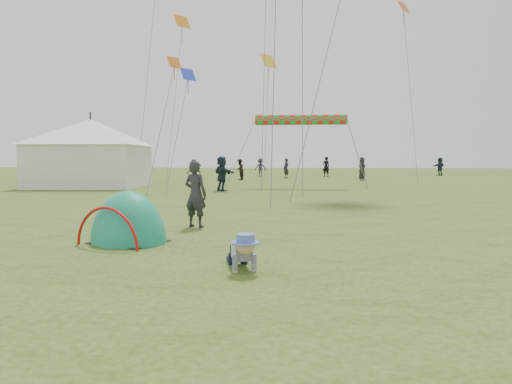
# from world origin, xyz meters

# --- Properties ---
(ground) EXTENTS (140.00, 140.00, 0.00)m
(ground) POSITION_xyz_m (0.00, 0.00, 0.00)
(ground) COLOR #2F500F
(crawling_toddler) EXTENTS (0.76, 0.91, 0.60)m
(crawling_toddler) POSITION_xyz_m (0.33, -0.58, 0.30)
(crawling_toddler) COLOR black
(crawling_toddler) RESTS_ON ground
(popup_tent) EXTENTS (2.00, 1.85, 2.08)m
(popup_tent) POSITION_xyz_m (-2.21, 1.46, 0.00)
(popup_tent) COLOR #187F60
(popup_tent) RESTS_ON ground
(standing_adult) EXTENTS (0.70, 0.58, 1.63)m
(standing_adult) POSITION_xyz_m (-1.29, 3.55, 0.81)
(standing_adult) COLOR #29282C
(standing_adult) RESTS_ON ground
(event_marquee) EXTENTS (6.64, 6.64, 4.24)m
(event_marquee) POSITION_xyz_m (-10.76, 18.63, 2.12)
(event_marquee) COLOR white
(event_marquee) RESTS_ON ground
(crowd_person_0) EXTENTS (0.75, 0.61, 1.78)m
(crowd_person_0) POSITION_xyz_m (4.02, 33.95, 0.89)
(crowd_person_0) COLOR black
(crowd_person_0) RESTS_ON ground
(crowd_person_3) EXTENTS (1.12, 0.71, 1.65)m
(crowd_person_3) POSITION_xyz_m (-1.85, 33.50, 0.82)
(crowd_person_3) COLOR #2D2E37
(crowd_person_3) RESTS_ON ground
(crowd_person_4) EXTENTS (0.96, 0.91, 1.66)m
(crowd_person_4) POSITION_xyz_m (-17.32, 37.37, 0.83)
(crowd_person_4) COLOR black
(crowd_person_4) RESTS_ON ground
(crowd_person_5) EXTENTS (1.57, 1.42, 1.74)m
(crowd_person_5) POSITION_xyz_m (15.12, 37.68, 0.87)
(crowd_person_5) COLOR #1D2B32
(crowd_person_5) RESTS_ON ground
(crowd_person_6) EXTENTS (0.68, 0.72, 1.65)m
(crowd_person_6) POSITION_xyz_m (0.50, 30.55, 0.83)
(crowd_person_6) COLOR #222228
(crowd_person_6) RESTS_ON ground
(crowd_person_9) EXTENTS (1.19, 1.00, 1.60)m
(crowd_person_9) POSITION_xyz_m (-6.05, 24.98, 0.80)
(crowd_person_9) COLOR #303037
(crowd_person_9) RESTS_ON ground
(crowd_person_10) EXTENTS (0.71, 0.92, 1.68)m
(crowd_person_10) POSITION_xyz_m (6.70, 30.50, 0.84)
(crowd_person_10) COLOR #403127
(crowd_person_10) RESTS_ON ground
(crowd_person_11) EXTENTS (1.46, 1.62, 1.79)m
(crowd_person_11) POSITION_xyz_m (-2.54, 15.61, 0.89)
(crowd_person_11) COLOR #1D2A38
(crowd_person_11) RESTS_ON ground
(crowd_person_12) EXTENTS (0.73, 0.76, 1.75)m
(crowd_person_12) POSITION_xyz_m (6.27, 27.42, 0.88)
(crowd_person_12) COLOR #232429
(crowd_person_12) RESTS_ON ground
(crowd_person_13) EXTENTS (0.79, 0.91, 1.60)m
(crowd_person_13) POSITION_xyz_m (-3.03, 27.53, 0.80)
(crowd_person_13) COLOR black
(crowd_person_13) RESTS_ON ground
(crowd_person_14) EXTENTS (0.46, 0.99, 1.65)m
(crowd_person_14) POSITION_xyz_m (-19.49, 26.41, 0.82)
(crowd_person_14) COLOR #222D32
(crowd_person_14) RESTS_ON ground
(rainbow_tube_kite) EXTENTS (5.17, 0.64, 0.64)m
(rainbow_tube_kite) POSITION_xyz_m (1.50, 18.83, 3.88)
(rainbow_tube_kite) COLOR red
(diamond_kite_0) EXTENTS (1.06, 1.06, 0.86)m
(diamond_kite_0) POSITION_xyz_m (8.89, 26.85, 12.46)
(diamond_kite_0) COLOR orange
(diamond_kite_1) EXTENTS (1.29, 1.29, 1.05)m
(diamond_kite_1) POSITION_xyz_m (-7.52, 27.99, 12.17)
(diamond_kite_1) COLOR orange
(diamond_kite_4) EXTENTS (0.90, 0.90, 0.74)m
(diamond_kite_4) POSITION_xyz_m (-4.99, 18.91, 6.49)
(diamond_kite_4) COLOR blue
(diamond_kite_6) EXTENTS (0.77, 0.77, 0.63)m
(diamond_kite_6) POSITION_xyz_m (-5.17, 16.51, 6.68)
(diamond_kite_6) COLOR #D35F18
(diamond_kite_7) EXTENTS (1.28, 1.28, 1.05)m
(diamond_kite_7) POSITION_xyz_m (-0.77, 26.52, 8.77)
(diamond_kite_7) COLOR gold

